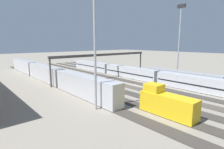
% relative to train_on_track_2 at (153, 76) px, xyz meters
% --- Properties ---
extents(ground_plane, '(400.00, 400.00, 0.00)m').
position_rel_train_on_track_2_xyz_m(ground_plane, '(1.18, 7.50, -2.08)').
color(ground_plane, gray).
extents(track_bed_0, '(140.00, 2.80, 0.12)m').
position_rel_train_on_track_2_xyz_m(track_bed_0, '(1.18, -10.00, -2.02)').
color(track_bed_0, '#3D3833').
rests_on(track_bed_0, ground_plane).
extents(track_bed_1, '(140.00, 2.80, 0.12)m').
position_rel_train_on_track_2_xyz_m(track_bed_1, '(1.18, -5.00, -2.02)').
color(track_bed_1, '#3D3833').
rests_on(track_bed_1, ground_plane).
extents(track_bed_2, '(140.00, 2.80, 0.12)m').
position_rel_train_on_track_2_xyz_m(track_bed_2, '(1.18, -0.00, -2.02)').
color(track_bed_2, '#3D3833').
rests_on(track_bed_2, ground_plane).
extents(track_bed_3, '(140.00, 2.80, 0.12)m').
position_rel_train_on_track_2_xyz_m(track_bed_3, '(1.18, 5.00, -2.02)').
color(track_bed_3, '#3D3833').
rests_on(track_bed_3, ground_plane).
extents(track_bed_4, '(140.00, 2.80, 0.12)m').
position_rel_train_on_track_2_xyz_m(track_bed_4, '(1.18, 10.00, -2.02)').
color(track_bed_4, '#4C443D').
rests_on(track_bed_4, ground_plane).
extents(track_bed_5, '(140.00, 2.80, 0.12)m').
position_rel_train_on_track_2_xyz_m(track_bed_5, '(1.18, 15.00, -2.02)').
color(track_bed_5, '#3D3833').
rests_on(track_bed_5, ground_plane).
extents(track_bed_6, '(140.00, 2.80, 0.12)m').
position_rel_train_on_track_2_xyz_m(track_bed_6, '(1.18, 20.00, -2.02)').
color(track_bed_6, '#3D3833').
rests_on(track_bed_6, ground_plane).
extents(track_bed_7, '(140.00, 2.80, 0.12)m').
position_rel_train_on_track_2_xyz_m(track_bed_7, '(1.18, 25.00, -2.02)').
color(track_bed_7, '#3D3833').
rests_on(track_bed_7, ground_plane).
extents(train_on_track_2, '(90.60, 3.06, 4.40)m').
position_rel_train_on_track_2_xyz_m(train_on_track_2, '(0.00, 0.00, 0.00)').
color(train_on_track_2, maroon).
rests_on(train_on_track_2, ground_plane).
extents(train_on_track_7, '(71.40, 3.00, 5.00)m').
position_rel_train_on_track_2_xyz_m(train_on_track_7, '(24.95, 25.00, 0.54)').
color(train_on_track_7, '#B7BABF').
rests_on(train_on_track_7, ground_plane).
extents(train_on_track_6, '(10.00, 3.00, 5.00)m').
position_rel_train_on_track_2_xyz_m(train_on_track_6, '(-17.53, 20.00, 0.08)').
color(train_on_track_6, gold).
rests_on(train_on_track_6, ground_plane).
extents(light_mast_0, '(2.80, 0.70, 25.40)m').
position_rel_train_on_track_2_xyz_m(light_mast_0, '(-1.19, -12.93, 14.27)').
color(light_mast_0, '#9EA0A5').
rests_on(light_mast_0, ground_plane).
extents(light_mast_1, '(2.80, 0.70, 30.07)m').
position_rel_train_on_track_2_xyz_m(light_mast_1, '(-7.18, 27.62, 16.81)').
color(light_mast_1, '#9EA0A5').
rests_on(light_mast_1, ground_plane).
extents(signal_gantry, '(0.70, 40.00, 8.80)m').
position_rel_train_on_track_2_xyz_m(signal_gantry, '(15.33, 7.50, 5.65)').
color(signal_gantry, '#4C4742').
rests_on(signal_gantry, ground_plane).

